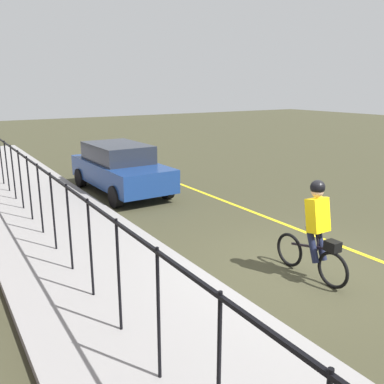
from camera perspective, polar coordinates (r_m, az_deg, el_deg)
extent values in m
plane|color=#393825|center=(8.23, 15.55, -10.51)|extent=(80.00, 80.00, 0.00)
cube|color=yellow|center=(9.40, 22.23, -7.85)|extent=(36.00, 0.12, 0.01)
cube|color=gray|center=(6.35, -6.73, -17.25)|extent=(40.00, 3.20, 0.15)
cylinder|color=black|center=(3.96, 3.73, -23.81)|extent=(0.04, 0.04, 1.60)
cylinder|color=black|center=(4.76, -4.65, -16.57)|extent=(0.04, 0.04, 1.60)
cylinder|color=black|center=(5.68, -10.09, -11.35)|extent=(0.04, 0.04, 1.60)
cylinder|color=black|center=(6.66, -13.85, -7.55)|extent=(0.04, 0.04, 1.60)
cylinder|color=black|center=(7.69, -16.58, -4.73)|extent=(0.04, 0.04, 1.60)
cylinder|color=black|center=(8.74, -18.65, -2.58)|extent=(0.04, 0.04, 1.60)
cylinder|color=black|center=(9.81, -20.26, -0.89)|extent=(0.04, 0.04, 1.60)
cylinder|color=black|center=(10.90, -21.55, 0.47)|extent=(0.04, 0.04, 1.60)
cylinder|color=black|center=(12.00, -22.61, 1.58)|extent=(0.04, 0.04, 1.60)
cylinder|color=black|center=(13.10, -23.49, 2.50)|extent=(0.04, 0.04, 1.60)
cylinder|color=black|center=(14.20, -24.23, 3.28)|extent=(0.04, 0.04, 1.60)
cylinder|color=black|center=(15.32, -24.87, 3.95)|extent=(0.04, 0.04, 1.60)
cube|color=black|center=(6.42, -14.25, -1.34)|extent=(18.19, 0.04, 0.04)
torus|color=black|center=(8.25, 13.31, -7.77)|extent=(0.66, 0.07, 0.66)
torus|color=black|center=(7.61, 18.89, -10.15)|extent=(0.66, 0.07, 0.66)
cube|color=black|center=(7.83, 16.10, -7.24)|extent=(0.93, 0.06, 0.24)
cylinder|color=black|center=(7.68, 17.00, -6.53)|extent=(0.03, 0.03, 0.35)
cube|color=yellow|center=(7.56, 16.99, -3.06)|extent=(0.35, 0.37, 0.63)
sphere|color=tan|center=(7.48, 16.94, 0.11)|extent=(0.22, 0.22, 0.22)
sphere|color=black|center=(7.46, 16.98, 0.63)|extent=(0.26, 0.26, 0.26)
cylinder|color=#191E38|center=(7.65, 16.30, -6.98)|extent=(0.34, 0.13, 0.65)
cylinder|color=#191E38|center=(7.79, 17.31, -6.66)|extent=(0.34, 0.13, 0.65)
cube|color=black|center=(7.48, 18.86, -7.10)|extent=(0.24, 0.20, 0.18)
cube|color=navy|center=(13.57, -9.81, 2.68)|extent=(4.44, 1.91, 0.70)
cube|color=#1E232D|center=(13.64, -10.27, 5.41)|extent=(2.50, 1.64, 0.56)
cylinder|color=black|center=(12.72, -3.50, 0.46)|extent=(0.65, 0.24, 0.64)
cylinder|color=black|center=(11.99, -10.54, -0.64)|extent=(0.65, 0.24, 0.64)
cylinder|color=black|center=(15.32, -9.14, 2.72)|extent=(0.65, 0.24, 0.64)
cylinder|color=black|center=(14.72, -15.16, 1.91)|extent=(0.65, 0.24, 0.64)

